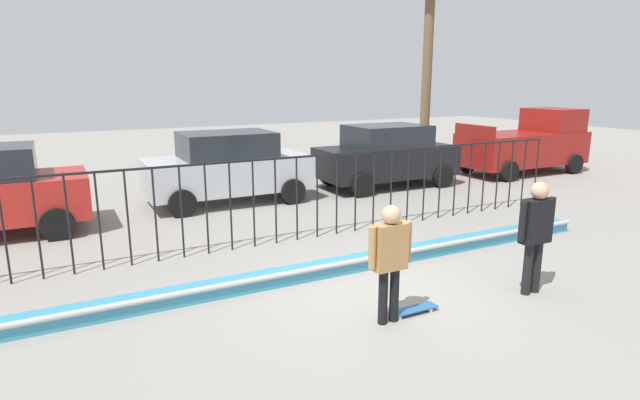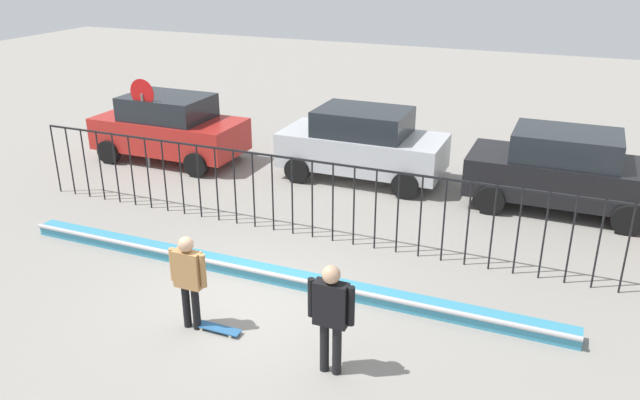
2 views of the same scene
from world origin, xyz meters
name	(u,v)px [view 2 (image 2 of 2)]	position (x,y,z in m)	size (l,w,h in m)	color
ground_plane	(245,305)	(0.00, 0.00, 0.00)	(60.00, 60.00, 0.00)	gray
bowl_coping_ledge	(270,274)	(0.00, 0.99, 0.12)	(11.00, 0.40, 0.27)	teal
perimeter_fence	(312,190)	(0.00, 3.00, 1.08)	(14.04, 0.04, 1.75)	black
skateboarder	(188,275)	(-0.46, -0.93, 0.99)	(0.67, 0.25, 1.65)	black
skateboard	(218,328)	(-0.01, -0.88, 0.06)	(0.80, 0.20, 0.07)	#26598C
camera_operator	(331,310)	(2.07, -1.13, 1.06)	(0.71, 0.27, 1.77)	black
parked_car_red	(169,127)	(-5.86, 6.23, 0.97)	(4.30, 2.12, 1.90)	#B2231E
parked_car_silver	(362,144)	(-0.23, 6.89, 0.97)	(4.30, 2.12, 1.90)	#B7BABF
parked_car_black	(563,170)	(4.78, 6.73, 0.97)	(4.30, 2.12, 1.90)	black
stop_sign	(144,111)	(-6.07, 5.44, 1.62)	(0.76, 0.07, 2.50)	slate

